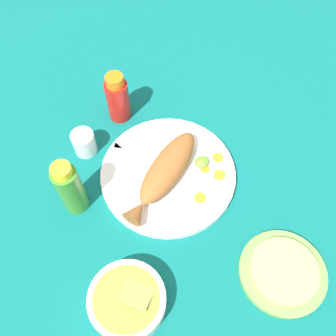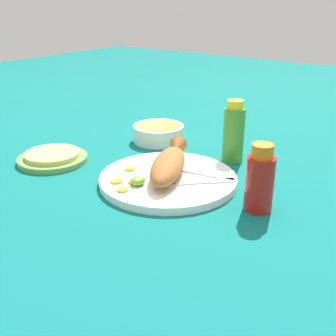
{
  "view_description": "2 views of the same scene",
  "coord_description": "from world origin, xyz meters",
  "px_view_note": "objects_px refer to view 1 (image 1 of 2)",
  "views": [
    {
      "loc": [
        -0.24,
        -0.37,
        0.79
      ],
      "look_at": [
        0.0,
        0.0,
        0.04
      ],
      "focal_mm": 40.0,
      "sensor_mm": 36.0,
      "label": 1
    },
    {
      "loc": [
        0.72,
        0.54,
        0.41
      ],
      "look_at": [
        0.0,
        0.0,
        0.04
      ],
      "focal_mm": 45.0,
      "sensor_mm": 36.0,
      "label": 2
    }
  ],
  "objects_px": {
    "fork_far": "(146,149)",
    "hot_sauce_bottle_green": "(70,188)",
    "tortilla_plate": "(282,273)",
    "main_plate": "(168,174)",
    "fried_fish": "(165,171)",
    "salt_cup": "(84,144)",
    "fork_near": "(135,164)",
    "hot_sauce_bottle_red": "(118,98)",
    "guacamole_bowl": "(127,300)"
  },
  "relations": [
    {
      "from": "hot_sauce_bottle_red",
      "to": "fork_near",
      "type": "bearing_deg",
      "value": -106.81
    },
    {
      "from": "fork_far",
      "to": "hot_sauce_bottle_red",
      "type": "relative_size",
      "value": 1.03
    },
    {
      "from": "guacamole_bowl",
      "to": "main_plate",
      "type": "bearing_deg",
      "value": 42.22
    },
    {
      "from": "main_plate",
      "to": "salt_cup",
      "type": "distance_m",
      "value": 0.22
    },
    {
      "from": "fork_near",
      "to": "fried_fish",
      "type": "bearing_deg",
      "value": -161.16
    },
    {
      "from": "fork_far",
      "to": "tortilla_plate",
      "type": "height_order",
      "value": "fork_far"
    },
    {
      "from": "fried_fish",
      "to": "fork_far",
      "type": "height_order",
      "value": "fried_fish"
    },
    {
      "from": "fried_fish",
      "to": "hot_sauce_bottle_red",
      "type": "distance_m",
      "value": 0.23
    },
    {
      "from": "hot_sauce_bottle_green",
      "to": "salt_cup",
      "type": "xyz_separation_m",
      "value": [
        0.08,
        0.12,
        -0.05
      ]
    },
    {
      "from": "tortilla_plate",
      "to": "salt_cup",
      "type": "bearing_deg",
      "value": 112.32
    },
    {
      "from": "fork_far",
      "to": "hot_sauce_bottle_green",
      "type": "xyz_separation_m",
      "value": [
        -0.21,
        -0.03,
        0.06
      ]
    },
    {
      "from": "fork_far",
      "to": "hot_sauce_bottle_green",
      "type": "distance_m",
      "value": 0.22
    },
    {
      "from": "fork_far",
      "to": "tortilla_plate",
      "type": "bearing_deg",
      "value": 143.92
    },
    {
      "from": "main_plate",
      "to": "fork_near",
      "type": "relative_size",
      "value": 1.76
    },
    {
      "from": "fork_near",
      "to": "fork_far",
      "type": "relative_size",
      "value": 1.26
    },
    {
      "from": "fried_fish",
      "to": "fork_far",
      "type": "xyz_separation_m",
      "value": [
        0.0,
        0.09,
        -0.02
      ]
    },
    {
      "from": "fork_far",
      "to": "guacamole_bowl",
      "type": "height_order",
      "value": "guacamole_bowl"
    },
    {
      "from": "tortilla_plate",
      "to": "main_plate",
      "type": "bearing_deg",
      "value": 102.75
    },
    {
      "from": "main_plate",
      "to": "guacamole_bowl",
      "type": "bearing_deg",
      "value": -137.78
    },
    {
      "from": "tortilla_plate",
      "to": "fork_near",
      "type": "bearing_deg",
      "value": 108.4
    },
    {
      "from": "main_plate",
      "to": "tortilla_plate",
      "type": "height_order",
      "value": "main_plate"
    },
    {
      "from": "guacamole_bowl",
      "to": "tortilla_plate",
      "type": "xyz_separation_m",
      "value": [
        0.3,
        -0.12,
        -0.02
      ]
    },
    {
      "from": "hot_sauce_bottle_green",
      "to": "fork_near",
      "type": "bearing_deg",
      "value": 3.76
    },
    {
      "from": "main_plate",
      "to": "fried_fish",
      "type": "bearing_deg",
      "value": -153.44
    },
    {
      "from": "hot_sauce_bottle_green",
      "to": "guacamole_bowl",
      "type": "distance_m",
      "value": 0.26
    },
    {
      "from": "main_plate",
      "to": "hot_sauce_bottle_red",
      "type": "relative_size",
      "value": 2.26
    },
    {
      "from": "hot_sauce_bottle_red",
      "to": "fried_fish",
      "type": "bearing_deg",
      "value": -91.86
    },
    {
      "from": "fried_fish",
      "to": "salt_cup",
      "type": "xyz_separation_m",
      "value": [
        -0.12,
        0.18,
        -0.02
      ]
    },
    {
      "from": "fried_fish",
      "to": "guacamole_bowl",
      "type": "relative_size",
      "value": 1.73
    },
    {
      "from": "fork_near",
      "to": "fork_far",
      "type": "bearing_deg",
      "value": -77.05
    },
    {
      "from": "fork_far",
      "to": "salt_cup",
      "type": "relative_size",
      "value": 2.32
    },
    {
      "from": "fried_fish",
      "to": "salt_cup",
      "type": "distance_m",
      "value": 0.22
    },
    {
      "from": "hot_sauce_bottle_red",
      "to": "tortilla_plate",
      "type": "bearing_deg",
      "value": -81.8
    },
    {
      "from": "fried_fish",
      "to": "hot_sauce_bottle_green",
      "type": "xyz_separation_m",
      "value": [
        -0.2,
        0.06,
        0.03
      ]
    },
    {
      "from": "main_plate",
      "to": "fork_far",
      "type": "distance_m",
      "value": 0.08
    },
    {
      "from": "main_plate",
      "to": "hot_sauce_bottle_green",
      "type": "distance_m",
      "value": 0.23
    },
    {
      "from": "hot_sauce_bottle_red",
      "to": "guacamole_bowl",
      "type": "height_order",
      "value": "hot_sauce_bottle_red"
    },
    {
      "from": "fried_fish",
      "to": "salt_cup",
      "type": "bearing_deg",
      "value": 96.62
    },
    {
      "from": "fork_far",
      "to": "hot_sauce_bottle_red",
      "type": "bearing_deg",
      "value": -49.78
    },
    {
      "from": "fried_fish",
      "to": "hot_sauce_bottle_green",
      "type": "relative_size",
      "value": 1.6
    },
    {
      "from": "guacamole_bowl",
      "to": "tortilla_plate",
      "type": "bearing_deg",
      "value": -22.05
    },
    {
      "from": "fork_far",
      "to": "hot_sauce_bottle_red",
      "type": "xyz_separation_m",
      "value": [
        0.01,
        0.14,
        0.05
      ]
    },
    {
      "from": "fried_fish",
      "to": "fork_near",
      "type": "bearing_deg",
      "value": 94.93
    },
    {
      "from": "main_plate",
      "to": "fork_far",
      "type": "bearing_deg",
      "value": 97.38
    },
    {
      "from": "fried_fish",
      "to": "fork_near",
      "type": "relative_size",
      "value": 1.43
    },
    {
      "from": "main_plate",
      "to": "hot_sauce_bottle_red",
      "type": "distance_m",
      "value": 0.23
    },
    {
      "from": "fried_fish",
      "to": "salt_cup",
      "type": "relative_size",
      "value": 4.19
    },
    {
      "from": "hot_sauce_bottle_green",
      "to": "fried_fish",
      "type": "bearing_deg",
      "value": -15.95
    },
    {
      "from": "hot_sauce_bottle_red",
      "to": "salt_cup",
      "type": "bearing_deg",
      "value": -157.89
    },
    {
      "from": "hot_sauce_bottle_green",
      "to": "tortilla_plate",
      "type": "bearing_deg",
      "value": -52.46
    }
  ]
}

